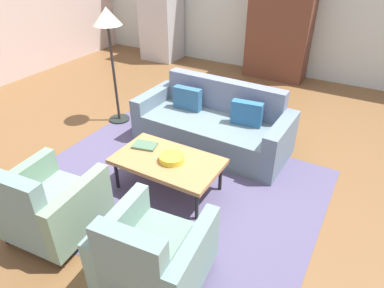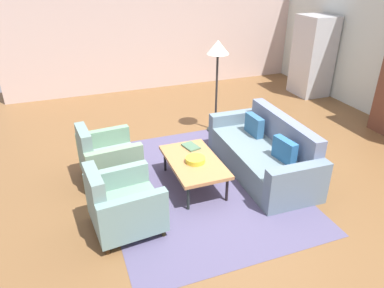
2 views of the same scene
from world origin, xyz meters
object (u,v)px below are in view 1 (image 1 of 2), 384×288
at_px(fruit_bowl, 172,158).
at_px(floor_lamp, 108,28).
at_px(coffee_table, 168,162).
at_px(refrigerator, 161,18).
at_px(couch, 215,125).
at_px(book_stack, 145,145).
at_px(armchair_right, 152,259).
at_px(cabinet, 279,33).
at_px(armchair_left, 48,208).

relative_size(fruit_bowl, floor_lamp, 0.16).
xyz_separation_m(coffee_table, floor_lamp, (-1.63, 1.06, 1.07)).
bearing_deg(refrigerator, couch, -45.81).
height_order(book_stack, refrigerator, refrigerator).
distance_m(fruit_bowl, floor_lamp, 2.23).
distance_m(armchair_right, book_stack, 1.60).
height_order(coffee_table, refrigerator, refrigerator).
bearing_deg(cabinet, floor_lamp, -116.14).
xyz_separation_m(coffee_table, cabinet, (-0.10, 4.19, 0.52)).
bearing_deg(couch, refrigerator, -44.41).
xyz_separation_m(armchair_right, floor_lamp, (-2.24, 2.23, 1.10)).
distance_m(armchair_right, refrigerator, 6.29).
distance_m(coffee_table, fruit_bowl, 0.09).
xyz_separation_m(couch, armchair_right, (0.60, -2.35, 0.06)).
height_order(fruit_bowl, cabinet, cabinet).
xyz_separation_m(couch, armchair_left, (-0.60, -2.35, 0.06)).
bearing_deg(floor_lamp, couch, 4.27).
bearing_deg(armchair_left, book_stack, 75.24).
distance_m(cabinet, floor_lamp, 3.52).
xyz_separation_m(book_stack, refrigerator, (-2.43, 3.99, 0.50)).
distance_m(armchair_left, armchair_right, 1.20).
relative_size(book_stack, floor_lamp, 0.18).
bearing_deg(fruit_bowl, armchair_left, -119.21).
bearing_deg(cabinet, refrigerator, -177.79).
bearing_deg(armchair_right, armchair_left, 174.73).
height_order(cabinet, refrigerator, refrigerator).
distance_m(armchair_right, fruit_bowl, 1.29).
bearing_deg(coffee_table, armchair_right, -62.54).
bearing_deg(couch, coffee_table, 91.30).
bearing_deg(armchair_right, cabinet, 92.25).
relative_size(coffee_table, book_stack, 3.85).
bearing_deg(couch, book_stack, 72.03).
distance_m(coffee_table, armchair_right, 1.31).
bearing_deg(armchair_right, book_stack, 122.80).
relative_size(book_stack, refrigerator, 0.17).
bearing_deg(floor_lamp, refrigerator, 111.35).
xyz_separation_m(fruit_bowl, book_stack, (-0.44, 0.09, -0.02)).
height_order(armchair_left, book_stack, armchair_left).
xyz_separation_m(fruit_bowl, cabinet, (-0.16, 4.19, 0.45)).
bearing_deg(floor_lamp, armchair_left, -65.00).
distance_m(fruit_bowl, refrigerator, 5.01).
distance_m(armchair_left, floor_lamp, 2.70).
height_order(couch, coffee_table, couch).
bearing_deg(fruit_bowl, couch, 92.70).
distance_m(cabinet, refrigerator, 2.72).
distance_m(couch, refrigerator, 4.09).
relative_size(cabinet, refrigerator, 0.97).
height_order(coffee_table, book_stack, book_stack).
distance_m(couch, fruit_bowl, 1.20).
relative_size(couch, refrigerator, 1.15).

